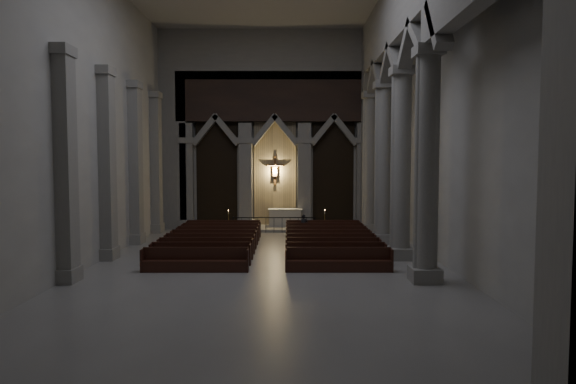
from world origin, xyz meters
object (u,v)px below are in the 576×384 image
object	(u,v)px
candle_stand_left	(229,226)
candle_stand_right	(325,227)
worshipper	(304,226)
pews	(271,245)
altar	(285,217)
altar_rail	(274,222)

from	to	relation	value
candle_stand_left	candle_stand_right	world-z (taller)	candle_stand_right
candle_stand_right	worshipper	bearing A→B (deg)	-130.76
pews	worshipper	bearing A→B (deg)	69.03
altar	pews	xyz separation A→B (m)	(-0.63, -7.69, -0.38)
altar_rail	candle_stand_left	bearing A→B (deg)	173.60
altar_rail	worshipper	size ratio (longest dim) A/B	3.92
altar_rail	worshipper	xyz separation A→B (m)	(1.67, -1.40, -0.01)
altar	candle_stand_right	world-z (taller)	candle_stand_right
altar_rail	candle_stand_right	xyz separation A→B (m)	(2.90, 0.02, -0.25)
altar	pews	distance (m)	7.73
altar_rail	worshipper	distance (m)	2.18
altar	pews	size ratio (longest dim) A/B	0.22
candle_stand_left	worshipper	size ratio (longest dim) A/B	1.08
candle_stand_left	pews	size ratio (longest dim) A/B	0.14
candle_stand_left	pews	world-z (taller)	candle_stand_left
altar	altar_rail	xyz separation A→B (m)	(-0.63, -1.93, -0.06)
altar_rail	worshipper	world-z (taller)	worshipper
candle_stand_right	altar	bearing A→B (deg)	139.84
worshipper	candle_stand_left	bearing A→B (deg)	145.92
candle_stand_left	altar_rail	bearing A→B (deg)	-6.40
candle_stand_left	pews	bearing A→B (deg)	-66.50
pews	candle_stand_left	bearing A→B (deg)	113.50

